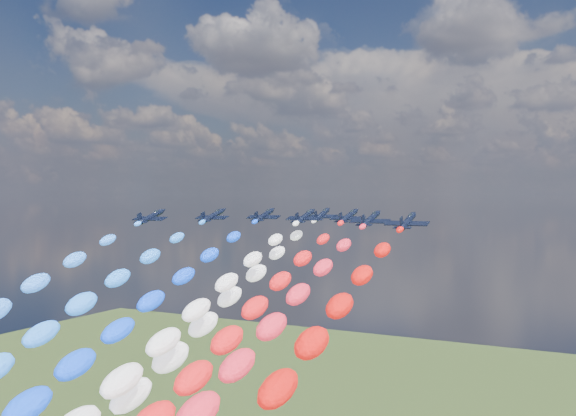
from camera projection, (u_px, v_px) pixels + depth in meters
The scene contains 11 objects.
jet_0 at pixel (151, 217), 148.86m from camera, with size 8.06×10.80×2.38m, color black, non-canonical shape.
jet_1 at pixel (213, 216), 156.04m from camera, with size 8.06×10.80×2.38m, color black, non-canonical shape.
jet_2 at pixel (264, 215), 159.02m from camera, with size 8.06×10.80×2.38m, color black, non-canonical shape.
trail_2 at pixel (55, 399), 102.60m from camera, with size 6.03×125.90×55.87m, color #0C41FB, non-canonical shape.
jet_3 at pixel (305, 217), 149.72m from camera, with size 8.06×10.80×2.38m, color black, non-canonical shape.
jet_4 at pixel (322, 215), 163.93m from camera, with size 8.06×10.80×2.38m, color black, non-canonical shape.
trail_4 at pixel (153, 390), 107.51m from camera, with size 6.03×125.90×55.87m, color white, non-canonical shape.
jet_5 at pixel (348, 216), 151.53m from camera, with size 8.06×10.80×2.38m, color black, non-canonical shape.
trail_5 at pixel (173, 415), 95.11m from camera, with size 6.03×125.90×55.87m, color red, non-canonical shape.
jet_6 at pixel (371, 219), 135.28m from camera, with size 8.06×10.80×2.38m, color black, non-canonical shape.
jet_7 at pixel (408, 221), 124.23m from camera, with size 8.06×10.80×2.38m, color black, non-canonical shape.
Camera 1 is at (67.77, -125.31, 115.86)m, focal length 42.06 mm.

